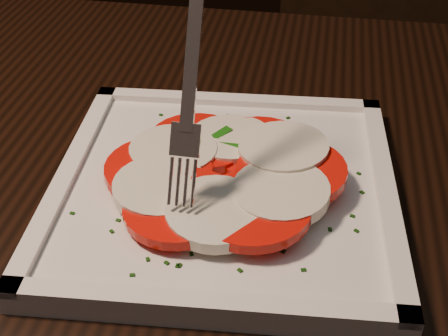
# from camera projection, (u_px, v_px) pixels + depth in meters

# --- Properties ---
(table) EXTENTS (1.26, 0.90, 0.75)m
(table) POSITION_uv_depth(u_px,v_px,m) (266.00, 299.00, 0.55)
(table) COLOR black
(table) RESTS_ON ground
(chair) EXTENTS (0.42, 0.42, 0.93)m
(chair) POSITION_uv_depth(u_px,v_px,m) (376.00, 43.00, 1.24)
(chair) COLOR black
(chair) RESTS_ON ground
(plate) EXTENTS (0.31, 0.31, 0.01)m
(plate) POSITION_uv_depth(u_px,v_px,m) (224.00, 191.00, 0.50)
(plate) COLOR white
(plate) RESTS_ON table
(caprese_salad) EXTENTS (0.21, 0.23, 0.03)m
(caprese_salad) POSITION_uv_depth(u_px,v_px,m) (224.00, 172.00, 0.49)
(caprese_salad) COLOR red
(caprese_salad) RESTS_ON plate
(fork) EXTENTS (0.05, 0.10, 0.17)m
(fork) POSITION_uv_depth(u_px,v_px,m) (195.00, 60.00, 0.43)
(fork) COLOR white
(fork) RESTS_ON caprese_salad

